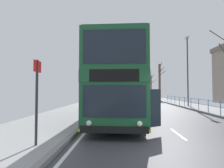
{
  "coord_description": "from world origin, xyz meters",
  "views": [
    {
      "loc": [
        -2.41,
        -5.01,
        1.82
      ],
      "look_at": [
        -2.9,
        5.12,
        2.21
      ],
      "focal_mm": 28.23,
      "sensor_mm": 36.0,
      "label": 1
    }
  ],
  "objects_px": {
    "double_decker_bus_main": "(118,84)",
    "bus_stop_sign_near": "(37,92)",
    "street_lamp_far_side": "(188,66)",
    "bare_tree_far_02": "(160,81)",
    "bare_tree_far_00": "(151,85)"
  },
  "relations": [
    {
      "from": "bus_stop_sign_near",
      "to": "bare_tree_far_02",
      "type": "distance_m",
      "value": 31.19
    },
    {
      "from": "double_decker_bus_main",
      "to": "street_lamp_far_side",
      "type": "distance_m",
      "value": 11.73
    },
    {
      "from": "double_decker_bus_main",
      "to": "bare_tree_far_02",
      "type": "relative_size",
      "value": 1.53
    },
    {
      "from": "double_decker_bus_main",
      "to": "bare_tree_far_02",
      "type": "bearing_deg",
      "value": 71.28
    },
    {
      "from": "double_decker_bus_main",
      "to": "bus_stop_sign_near",
      "type": "relative_size",
      "value": 4.19
    },
    {
      "from": "double_decker_bus_main",
      "to": "street_lamp_far_side",
      "type": "relative_size",
      "value": 1.42
    },
    {
      "from": "bare_tree_far_00",
      "to": "bare_tree_far_02",
      "type": "xyz_separation_m",
      "value": [
        -0.03,
        -9.88,
        0.52
      ]
    },
    {
      "from": "double_decker_bus_main",
      "to": "bus_stop_sign_near",
      "type": "bearing_deg",
      "value": -111.41
    },
    {
      "from": "street_lamp_far_side",
      "to": "bare_tree_far_02",
      "type": "xyz_separation_m",
      "value": [
        0.1,
        14.59,
        -0.97
      ]
    },
    {
      "from": "street_lamp_far_side",
      "to": "bare_tree_far_02",
      "type": "bearing_deg",
      "value": 89.63
    },
    {
      "from": "bus_stop_sign_near",
      "to": "double_decker_bus_main",
      "type": "bearing_deg",
      "value": 68.59
    },
    {
      "from": "bare_tree_far_02",
      "to": "double_decker_bus_main",
      "type": "bearing_deg",
      "value": -108.72
    },
    {
      "from": "bus_stop_sign_near",
      "to": "bare_tree_far_00",
      "type": "distance_m",
      "value": 40.62
    },
    {
      "from": "double_decker_bus_main",
      "to": "bus_stop_sign_near",
      "type": "xyz_separation_m",
      "value": [
        -2.47,
        -6.29,
        -0.49
      ]
    },
    {
      "from": "bus_stop_sign_near",
      "to": "street_lamp_far_side",
      "type": "height_order",
      "value": "street_lamp_far_side"
    }
  ]
}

